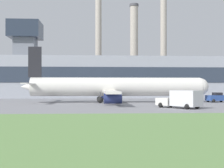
% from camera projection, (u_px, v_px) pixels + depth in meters
% --- Properties ---
extents(ground_plane, '(400.00, 400.00, 0.00)m').
position_uv_depth(ground_plane, '(119.00, 104.00, 50.54)').
color(ground_plane, gray).
extents(grass_strip, '(240.00, 37.00, 0.06)m').
position_uv_depth(grass_strip, '(187.00, 149.00, 14.11)').
color(grass_strip, '#668E4C').
rests_on(grass_strip, ground_plane).
extents(terminal_building, '(77.09, 13.88, 19.93)m').
position_uv_depth(terminal_building, '(104.00, 76.00, 83.15)').
color(terminal_building, '#9EA3AD').
rests_on(terminal_building, ground_plane).
extents(smokestack_left, '(2.50, 2.50, 42.24)m').
position_uv_depth(smokestack_left, '(98.00, 35.00, 109.50)').
color(smokestack_left, '#B2A899').
rests_on(smokestack_left, ground_plane).
extents(smokestack_right, '(3.24, 3.24, 32.52)m').
position_uv_depth(smokestack_right, '(134.00, 49.00, 111.45)').
color(smokestack_right, '#B2A899').
rests_on(smokestack_right, ground_plane).
extents(smokestack_far, '(2.64, 2.64, 42.59)m').
position_uv_depth(smokestack_far, '(164.00, 36.00, 114.18)').
color(smokestack_far, '#B2A899').
rests_on(smokestack_far, ground_plane).
extents(airplane, '(34.21, 29.74, 10.02)m').
position_uv_depth(airplane, '(114.00, 87.00, 56.52)').
color(airplane, white).
rests_on(airplane, ground_plane).
extents(pushback_tug, '(4.26, 2.95, 1.78)m').
position_uv_depth(pushback_tug, '(217.00, 98.00, 57.38)').
color(pushback_tug, '#2D4C93').
rests_on(pushback_tug, ground_plane).
extents(fuel_truck, '(5.50, 6.35, 2.36)m').
position_uv_depth(fuel_truck, '(182.00, 99.00, 41.20)').
color(fuel_truck, white).
rests_on(fuel_truck, ground_plane).
extents(traffic_cone_near_nose, '(0.63, 0.63, 0.57)m').
position_uv_depth(traffic_cone_near_nose, '(190.00, 102.00, 53.80)').
color(traffic_cone_near_nose, black).
rests_on(traffic_cone_near_nose, ground_plane).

